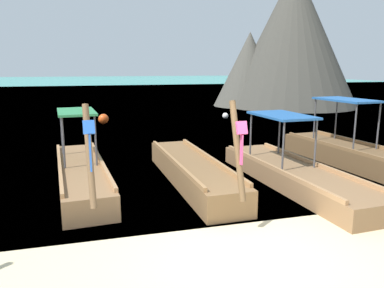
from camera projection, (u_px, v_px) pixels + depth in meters
The scene contains 9 objects.
ground at pixel (243, 254), 6.30m from camera, with size 120.00×120.00×0.00m, color beige.
sea_water at pixel (100, 85), 63.99m from camera, with size 120.00×120.00×0.00m, color #2DB29E.
longtail_boat_blue_ribbon at pixel (81, 173), 9.79m from camera, with size 1.53×6.02×2.39m.
longtail_boat_pink_ribbon at pixel (192, 172), 10.05m from camera, with size 1.23×6.02×2.43m.
longtail_boat_violet_ribbon at pixel (295, 174), 9.87m from camera, with size 1.67×6.31×2.53m.
longtail_boat_turquoise_ribbon at pixel (360, 156), 11.56m from camera, with size 1.78×6.55×2.59m.
karst_rock at pixel (286, 42), 29.07m from camera, with size 10.85×10.04×10.50m.
mooring_buoy_near at pixel (225, 116), 22.54m from camera, with size 0.36×0.36×0.36m.
mooring_buoy_far at pixel (104, 119), 20.41m from camera, with size 0.56×0.56×0.56m.
Camera 1 is at (-2.38, -5.36, 3.05)m, focal length 35.43 mm.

